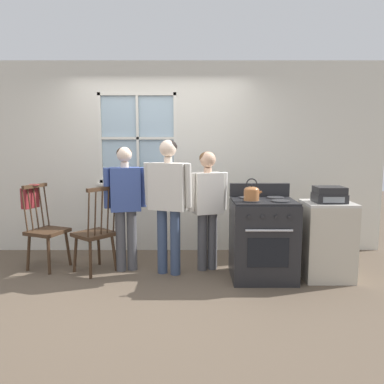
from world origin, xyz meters
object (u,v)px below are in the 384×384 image
chair_near_wall (96,234)px  stereo (330,195)px  handbag (31,197)px  chair_by_window (47,231)px  potted_plant (147,177)px  person_adult_right (208,200)px  side_counter (327,240)px  stove (263,238)px  person_teen_center (169,194)px  person_elderly_left (126,198)px  kettle (252,193)px

chair_near_wall → stereo: bearing=126.4°
handbag → stereo: stereo is taller
chair_by_window → potted_plant: (1.18, 0.72, 0.61)m
person_adult_right → side_counter: 1.47m
chair_by_window → chair_near_wall: same height
stove → side_counter: size_ratio=1.20×
potted_plant → person_adult_right: bearing=-42.7°
person_teen_center → person_elderly_left: bearing=-174.2°
stove → potted_plant: potted_plant is taller
person_teen_center → stove: size_ratio=1.48×
person_adult_right → chair_near_wall: bearing=166.0°
chair_near_wall → potted_plant: size_ratio=3.39×
person_adult_right → kettle: bearing=-59.5°
person_adult_right → side_counter: person_adult_right is taller
chair_near_wall → kettle: size_ratio=4.29×
stove → potted_plant: size_ratio=3.46×
chair_by_window → handbag: bearing=90.0°
side_counter → stereo: 0.54m
person_teen_center → chair_near_wall: bearing=-164.9°
chair_near_wall → handbag: (-0.87, 0.24, 0.41)m
stove → side_counter: stove is taller
chair_by_window → stove: bearing=-75.1°
kettle → handbag: 2.77m
stereo → side_counter: bearing=90.0°
chair_by_window → person_elderly_left: person_elderly_left is taller
person_teen_center → side_counter: person_teen_center is taller
person_teen_center → stove: (1.10, -0.13, -0.50)m
person_teen_center → side_counter: bearing=14.6°
chair_by_window → handbag: 0.48m
person_elderly_left → person_adult_right: 1.00m
person_teen_center → stove: bearing=12.1°
person_adult_right → potted_plant: person_adult_right is taller
person_adult_right → stove: (0.63, -0.29, -0.40)m
chair_by_window → handbag: (-0.22, 0.09, 0.41)m
person_teen_center → person_adult_right: bearing=37.1°
person_elderly_left → potted_plant: person_elderly_left is taller
person_elderly_left → stereo: person_elderly_left is taller
stereo → stove: bearing=177.8°
person_adult_right → side_counter: (1.37, -0.29, -0.43)m
chair_near_wall → person_elderly_left: 0.57m
person_elderly_left → handbag: size_ratio=4.96×
person_teen_center → potted_plant: (-0.37, 0.93, 0.11)m
chair_near_wall → person_adult_right: (1.37, 0.09, 0.40)m
person_adult_right → stereo: 1.41m
chair_near_wall → side_counter: chair_near_wall is taller
potted_plant → stereo: potted_plant is taller
chair_by_window → stove: stove is taller
chair_by_window → potted_plant: size_ratio=3.39×
person_elderly_left → handbag: bearing=157.7°
person_teen_center → stereo: (1.84, -0.16, 0.01)m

